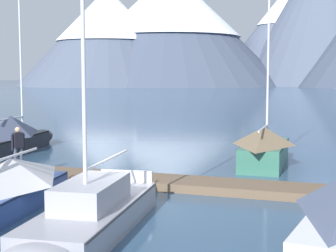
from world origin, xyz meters
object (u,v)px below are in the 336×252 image
object	(u,v)px
sailboat_nearest_berth	(16,134)
sailboat_mid_dock_port	(3,188)
sailboat_mid_dock_starboard	(89,215)
sailboat_far_berth	(265,146)
person_on_dock	(18,145)

from	to	relation	value
sailboat_nearest_berth	sailboat_mid_dock_port	world-z (taller)	sailboat_nearest_berth
sailboat_mid_dock_port	sailboat_mid_dock_starboard	xyz separation A→B (m)	(3.28, -1.26, -0.22)
sailboat_far_berth	sailboat_mid_dock_starboard	bearing A→B (deg)	-106.41
sailboat_mid_dock_starboard	sailboat_far_berth	size ratio (longest dim) A/B	0.88
sailboat_mid_dock_port	sailboat_mid_dock_starboard	distance (m)	3.52
sailboat_mid_dock_starboard	person_on_dock	xyz separation A→B (m)	(-5.82, 6.19, 0.73)
sailboat_far_berth	person_on_dock	distance (m)	10.61
person_on_dock	sailboat_mid_dock_port	bearing A→B (deg)	-62.78
sailboat_nearest_berth	person_on_dock	distance (m)	7.02
sailboat_nearest_berth	sailboat_mid_dock_port	xyz separation A→B (m)	(6.32, -10.84, -0.17)
sailboat_far_berth	person_on_dock	xyz separation A→B (m)	(-9.20, -5.28, 0.41)
sailboat_mid_dock_port	sailboat_far_berth	world-z (taller)	sailboat_far_berth
sailboat_nearest_berth	sailboat_far_berth	bearing A→B (deg)	-2.77
sailboat_nearest_berth	sailboat_far_berth	world-z (taller)	sailboat_nearest_berth
person_on_dock	sailboat_nearest_berth	bearing A→B (deg)	122.61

